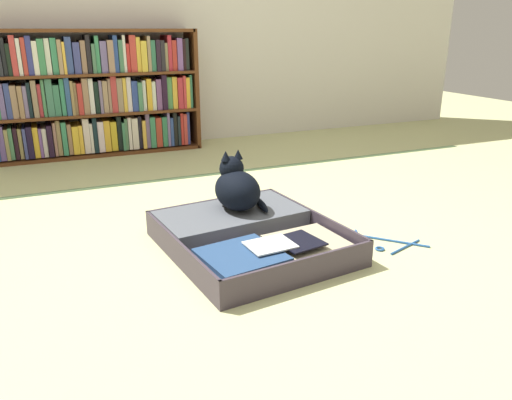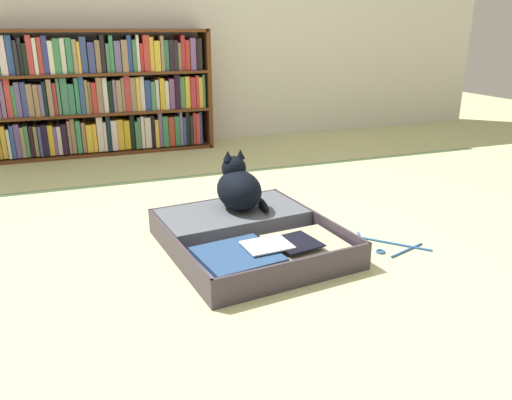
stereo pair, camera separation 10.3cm
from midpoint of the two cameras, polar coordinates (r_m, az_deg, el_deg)
ground_plane at (r=1.96m, az=-3.12°, el=-8.36°), size 10.00×10.00×0.00m
tatami_border at (r=3.18m, az=-11.70°, el=2.26°), size 4.80×0.05×0.00m
bookshelf at (r=3.91m, az=-19.38°, el=11.30°), size 1.58×0.28×0.90m
open_suitcase at (r=2.16m, az=-2.60°, el=-4.08°), size 0.76×0.84×0.11m
black_cat at (r=2.27m, az=-3.57°, el=1.38°), size 0.24×0.27×0.27m
clothes_hanger at (r=2.26m, az=13.11°, el=-4.79°), size 0.28×0.29×0.01m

